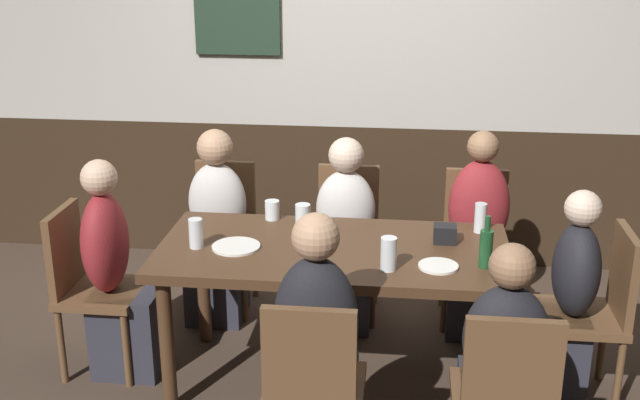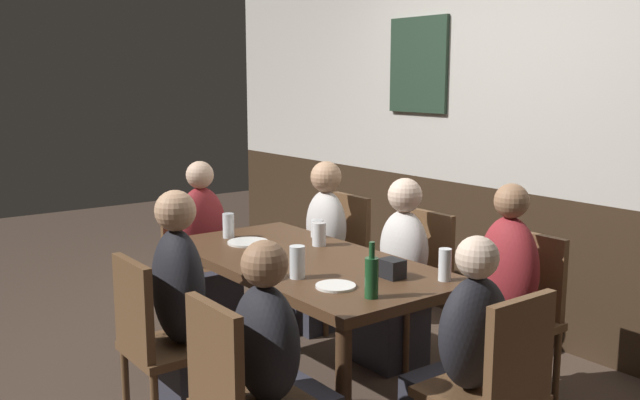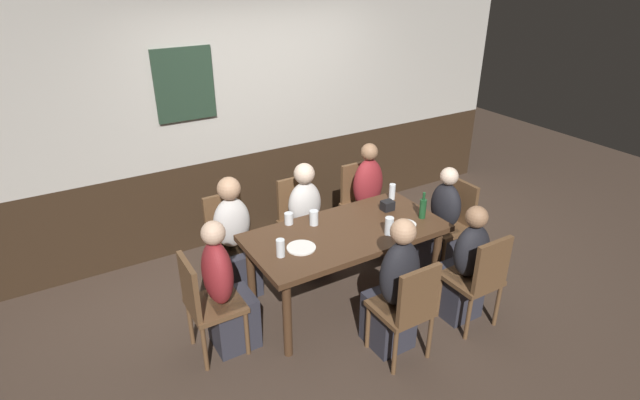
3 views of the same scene
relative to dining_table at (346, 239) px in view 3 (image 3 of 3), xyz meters
The scene contains 26 objects.
ground_plane 0.66m from the dining_table, ahead, with size 12.00×12.00×0.00m, color #423328.
wall_back 1.77m from the dining_table, 90.19° to the left, with size 6.40×0.13×2.60m.
dining_table is the anchor object (origin of this frame).
chair_right_far 1.14m from the dining_table, 48.07° to the left, with size 0.40×0.40×0.88m.
chair_mid_far 0.85m from the dining_table, 90.00° to the left, with size 0.40×0.40×0.88m.
chair_left_far 1.14m from the dining_table, 131.93° to the left, with size 0.40×0.40×0.88m.
chair_head_west 1.28m from the dining_table, behind, with size 0.40×0.40×0.88m.
chair_mid_near 0.85m from the dining_table, 90.00° to the right, with size 0.40×0.40×0.88m.
chair_head_east 1.28m from the dining_table, ahead, with size 0.40×0.40×0.88m.
chair_right_near 1.14m from the dining_table, 48.07° to the right, with size 0.40×0.40×0.88m.
person_right_far 1.02m from the dining_table, 41.91° to the left, with size 0.34×0.37×1.16m.
person_mid_far 0.70m from the dining_table, 90.00° to the left, with size 0.34×0.37×1.10m.
person_left_far 1.02m from the dining_table, 138.11° to the left, with size 0.34×0.37×1.13m.
person_head_west 1.12m from the dining_table, behind, with size 0.37×0.34×1.14m.
person_mid_near 0.69m from the dining_table, 90.00° to the right, with size 0.34×0.37×1.17m.
person_head_east 1.12m from the dining_table, ahead, with size 0.37×0.34×1.07m.
person_right_near 1.03m from the dining_table, 41.78° to the right, with size 0.34×0.37×1.08m.
pint_glass_pale 0.52m from the dining_table, 135.48° to the left, with size 0.08×0.08×0.10m.
pint_glass_stout 0.33m from the dining_table, 127.80° to the left, with size 0.08×0.08×0.13m.
beer_glass_half 0.68m from the dining_table, behind, with size 0.07×0.07×0.15m.
highball_clear 0.39m from the dining_table, 40.83° to the right, with size 0.07×0.07×0.16m.
pint_glass_amber 0.79m from the dining_table, 21.96° to the left, with size 0.06×0.06×0.15m.
beer_bottle_green 0.75m from the dining_table, 12.23° to the right, with size 0.06×0.06×0.25m.
plate_white_large 0.48m from the dining_table, behind, with size 0.24×0.24×0.01m, color white.
plate_white_small 0.54m from the dining_table, 20.19° to the right, with size 0.18×0.18×0.01m, color white.
condiment_caddy 0.57m from the dining_table, 13.11° to the left, with size 0.11×0.09×0.09m, color black.
Camera 3 is at (-2.10, -3.08, 2.84)m, focal length 28.17 mm.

